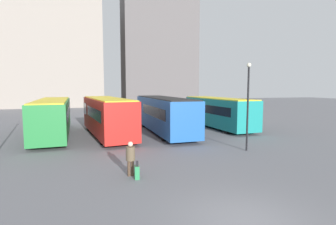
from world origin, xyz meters
name	(u,v)px	position (x,y,z in m)	size (l,w,h in m)	color
ground_plane	(246,223)	(0.00, 0.00, 0.00)	(160.00, 160.00, 0.00)	slate
building_block_left	(46,57)	(-14.24, 56.59, 10.71)	(23.72, 16.60, 21.41)	gray
building_block_right	(158,45)	(10.98, 56.59, 14.46)	(17.19, 10.65, 28.91)	#5B5656
bus_0	(53,116)	(-7.78, 17.34, 1.68)	(3.28, 12.08, 3.08)	#237A38
bus_1	(107,115)	(-3.34, 15.98, 1.74)	(4.12, 10.74, 3.22)	red
bus_2	(163,113)	(1.71, 16.35, 1.75)	(2.98, 11.93, 3.20)	#1E56A3
bus_3	(218,111)	(7.77, 17.55, 1.65)	(3.40, 10.41, 3.04)	#19847F
traveler	(131,156)	(-2.79, 5.24, 0.97)	(0.45, 0.45, 1.63)	#4C3828
suitcase	(137,172)	(-2.57, 4.77, 0.31)	(0.23, 0.37, 0.87)	#28844C
lamp_post_0	(248,100)	(5.16, 8.11, 3.33)	(0.28, 0.28, 5.66)	black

